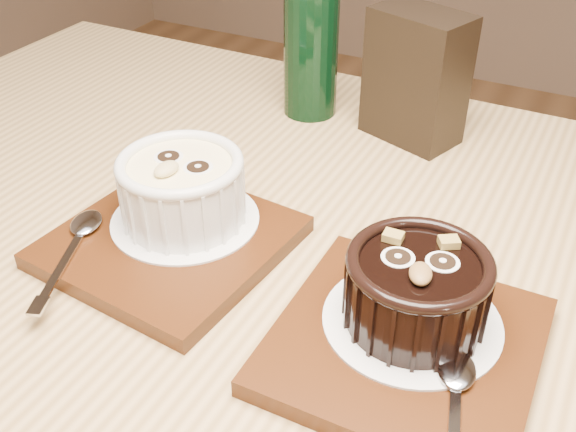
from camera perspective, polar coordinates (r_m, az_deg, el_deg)
name	(u,v)px	position (r m, az deg, el deg)	size (l,w,h in m)	color
table	(315,362)	(0.61, 2.28, -12.21)	(1.21, 0.81, 0.75)	#9C7644
tray_left	(170,242)	(0.59, -9.93, -2.18)	(0.18, 0.18, 0.01)	#44200B
doily_left	(185,219)	(0.60, -8.68, -0.27)	(0.13, 0.13, 0.00)	white
ramekin_white	(182,187)	(0.58, -8.98, 2.48)	(0.11, 0.11, 0.06)	white
spoon_left	(72,247)	(0.58, -17.84, -2.52)	(0.03, 0.13, 0.01)	silver
tray_right	(405,345)	(0.50, 9.85, -10.73)	(0.18, 0.18, 0.01)	#44200B
doily_right	(412,321)	(0.50, 10.44, -8.70)	(0.13, 0.13, 0.00)	white
ramekin_dark	(417,287)	(0.48, 10.85, -5.89)	(0.10, 0.10, 0.06)	black
spoon_right	(455,411)	(0.45, 13.96, -15.74)	(0.03, 0.13, 0.01)	silver
condiment_stand	(416,77)	(0.74, 10.78, 11.48)	(0.10, 0.06, 0.14)	black
green_bottle	(311,38)	(0.78, 1.98, 14.80)	(0.06, 0.06, 0.23)	black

